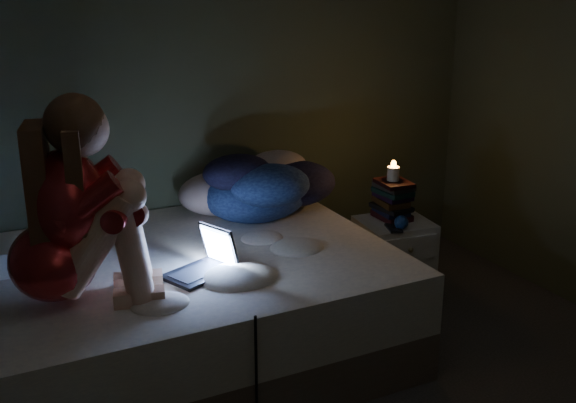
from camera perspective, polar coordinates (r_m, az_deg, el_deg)
wall_back at (r=4.29m, az=-6.20°, el=9.68°), size 3.60×0.02×2.60m
bed at (r=3.70m, az=-8.26°, el=-8.41°), size 2.04×1.53×0.56m
pillow at (r=3.67m, az=-20.46°, el=-3.84°), size 0.42×0.30×0.12m
woman at (r=3.07m, az=-18.74°, el=-0.11°), size 0.63×0.49×0.90m
laptop at (r=3.32m, az=-7.21°, el=-4.11°), size 0.38×0.33×0.22m
clothes_pile at (r=4.07m, az=-2.64°, el=1.49°), size 0.76×0.66×0.39m
nightstand at (r=4.27m, az=8.38°, el=-4.90°), size 0.44×0.40×0.53m
book_stack at (r=4.16m, az=8.32°, el=0.21°), size 0.19×0.25×0.25m
candle at (r=4.11m, az=8.42°, el=2.42°), size 0.07×0.07×0.08m
phone at (r=4.05m, az=8.68°, el=-2.13°), size 0.10×0.15×0.01m
blue_orb at (r=4.05m, az=9.26°, el=-1.66°), size 0.08×0.08×0.08m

